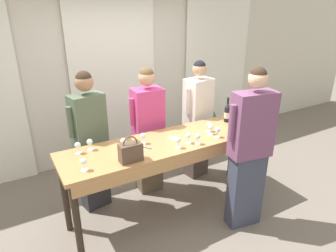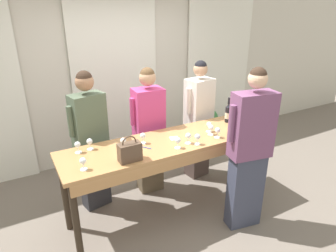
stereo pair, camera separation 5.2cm
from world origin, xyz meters
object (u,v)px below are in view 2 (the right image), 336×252
Objects in this scene: handbag at (130,152)px; wine_glass_center_right at (178,141)px; wine_glass_front_mid at (83,162)px; guest_pink_top at (149,131)px; potted_plant at (211,125)px; wine_glass_front_right at (211,128)px; wine_glass_front_left at (78,145)px; host_pouring at (249,151)px; wine_glass_center_left at (209,125)px; wine_bottle at (228,113)px; wine_glass_back_right at (218,131)px; guest_olive_jacket at (91,140)px; wine_glass_back_left at (197,137)px; wine_glass_by_bottle at (90,142)px; wine_glass_near_host at (123,141)px; guest_cream_sweater at (198,120)px; wine_glass_back_mid at (188,136)px; tasting_bar at (172,150)px; wine_glass_center_mid at (143,136)px.

handbag is 2.15× the size of wine_glass_center_right.
guest_pink_top is (1.03, 0.75, -0.18)m from wine_glass_front_mid.
wine_glass_front_right is at bearing -127.50° from potted_plant.
wine_glass_front_left is at bearing -159.66° from guest_pink_top.
handbag is 1.28m from host_pouring.
potted_plant is (1.18, 1.50, -0.77)m from wine_glass_center_left.
wine_bottle reaches higher than potted_plant.
wine_glass_back_right is 1.51m from guest_olive_jacket.
wine_glass_back_left is at bearing -153.77° from wine_glass_front_right.
wine_glass_front_mid is at bearing -113.38° from wine_glass_by_bottle.
wine_glass_near_host is (-0.52, 0.27, 0.00)m from wine_glass_center_right.
wine_glass_by_bottle is at bearing 152.88° from wine_glass_center_right.
wine_glass_front_mid and wine_glass_back_right have the same top height.
host_pouring is (1.49, -0.84, -0.10)m from wine_glass_by_bottle.
guest_pink_top is 0.99× the size of guest_cream_sweater.
wine_glass_back_mid is at bearing -168.83° from wine_glass_front_right.
wine_glass_back_left is (1.21, -0.44, 0.00)m from wine_glass_front_left.
tasting_bar is at bearing 161.24° from wine_glass_back_right.
handbag is at bearing -175.33° from wine_glass_back_mid.
wine_glass_center_left is at bearing 19.83° from wine_glass_center_right.
tasting_bar is 20.19× the size of wine_glass_near_host.
wine_glass_front_mid is 0.43m from wine_glass_by_bottle.
wine_glass_back_left is at bearing -46.13° from tasting_bar.
wine_glass_back_right is at bearing -30.85° from guest_olive_jacket.
guest_pink_top is at bearing 43.20° from wine_glass_near_host.
handbag reaches higher than wine_glass_near_host.
wine_glass_back_right reaches higher than tasting_bar.
wine_glass_front_mid is 0.07× the size of guest_pink_top.
wine_glass_front_mid and wine_glass_near_host have the same top height.
guest_cream_sweater is (1.55, 0.00, -0.03)m from guest_olive_jacket.
wine_glass_back_mid is 0.38m from wine_glass_back_right.
wine_glass_back_right is (-0.43, -0.34, -0.03)m from wine_bottle.
wine_glass_center_mid is 2.58m from potted_plant.
handbag is at bearing 161.94° from host_pouring.
wine_bottle is at bearing -14.11° from guest_olive_jacket.
handbag is at bearing -173.13° from wine_glass_front_right.
wine_glass_by_bottle is (-1.37, 0.31, 0.00)m from wine_glass_front_right.
wine_bottle is 0.18× the size of host_pouring.
wine_glass_center_right is 1.00× the size of wine_glass_near_host.
handbag reaches higher than wine_glass_front_right.
wine_glass_by_bottle is (-0.87, 0.24, 0.20)m from tasting_bar.
guest_cream_sweater is (0.25, 0.58, -0.17)m from wine_glass_center_left.
wine_glass_center_right is 0.07× the size of guest_pink_top.
wine_glass_front_mid is 1.00× the size of wine_glass_center_mid.
wine_glass_front_mid and wine_glass_front_right have the same top height.
wine_glass_front_left and wine_glass_back_mid have the same top height.
wine_glass_center_right is 1.00× the size of wine_glass_back_left.
potted_plant is at bearing 51.77° from wine_glass_center_left.
guest_pink_top is at bearing 58.22° from wine_glass_center_mid.
wine_glass_front_right and wine_glass_by_bottle have the same top height.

